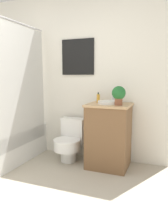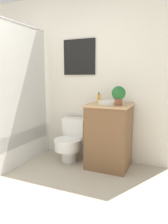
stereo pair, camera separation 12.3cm
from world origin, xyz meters
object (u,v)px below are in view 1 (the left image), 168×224
toilet (70,141)px  potted_plant (119,94)px  sink (110,102)px  soap_bottle (98,98)px

toilet → potted_plant: size_ratio=2.53×
sink → soap_bottle: (-0.18, 0.04, 0.04)m
toilet → soap_bottle: bearing=5.4°
sink → toilet: bearing=-179.7°
toilet → sink: size_ratio=1.73×
toilet → sink: sink is taller
soap_bottle → potted_plant: potted_plant is taller
soap_bottle → sink: bearing=-11.7°
sink → potted_plant: 0.23m
toilet → soap_bottle: size_ratio=4.28×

